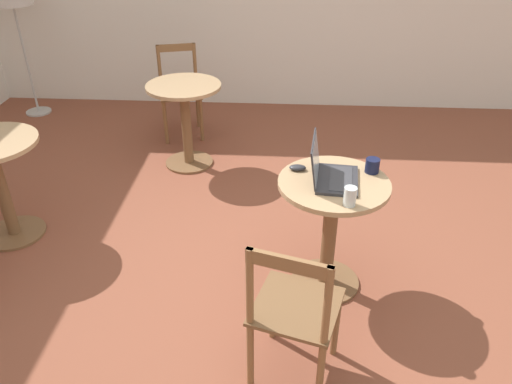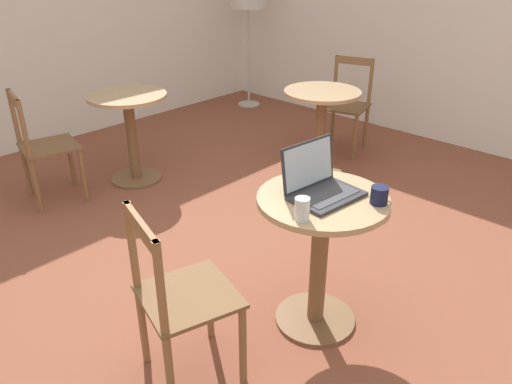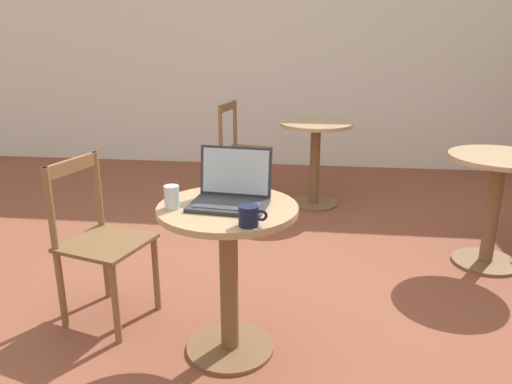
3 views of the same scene
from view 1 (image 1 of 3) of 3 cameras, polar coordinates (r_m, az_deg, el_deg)
The scene contains 9 objects.
ground_plane at distance 3.26m, azimuth -0.29°, elevation -10.90°, with size 16.00×16.00×0.00m, color brown.
cafe_table_near at distance 3.01m, azimuth 8.57°, elevation -2.69°, with size 0.65×0.65×0.76m.
cafe_table_mid at distance 4.47m, azimuth -8.08°, elevation 9.22°, with size 0.65×0.65×0.76m.
chair_near_left at distance 2.47m, azimuth 4.38°, elevation -13.60°, with size 0.50×0.50×0.89m.
chair_mid_right at distance 5.14m, azimuth -8.67°, elevation 11.25°, with size 0.50×0.50×0.89m.
laptop at distance 2.86m, azimuth 8.48°, elevation 2.19°, with size 0.37×0.30×0.25m.
mouse at distance 2.97m, azimuth 4.78°, elevation 2.80°, with size 0.06×0.10×0.03m.
mug at distance 3.01m, azimuth 13.15°, elevation 2.98°, with size 0.12×0.08×0.09m.
drinking_glass at distance 2.66m, azimuth 10.69°, elevation -0.50°, with size 0.07×0.07×0.11m.
Camera 1 is at (-2.40, -0.17, 2.19)m, focal length 35.00 mm.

